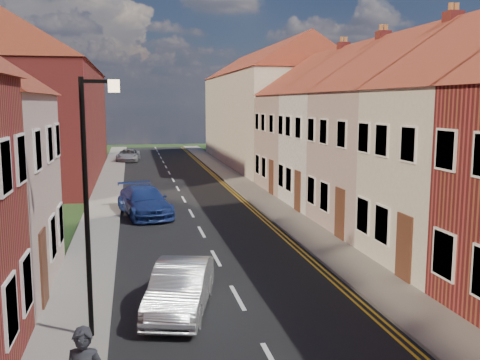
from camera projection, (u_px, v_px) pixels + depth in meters
name	position (u px, v px, depth m)	size (l,w,h in m)	color
road	(202.00, 232.00, 23.06)	(7.00, 90.00, 0.02)	black
pavement_left	(96.00, 236.00, 22.19)	(1.80, 90.00, 0.12)	gray
pavement_right	(299.00, 226.00, 23.92)	(1.80, 90.00, 0.12)	gray
cottage_r_pink	(416.00, 128.00, 23.18)	(8.30, 6.00, 9.00)	tan
cottage_r_white_far	(364.00, 123.00, 28.42)	(8.30, 5.20, 9.00)	white
cottage_r_cream_far	(328.00, 120.00, 33.66)	(8.30, 6.00, 9.00)	tan
block_right_far	(267.00, 105.00, 48.38)	(8.30, 24.20, 10.50)	#B3AC96
block_left_far	(43.00, 106.00, 39.87)	(8.30, 24.20, 10.50)	maroon
lamppost	(90.00, 192.00, 12.11)	(0.88, 0.15, 6.00)	black
car_mid	(180.00, 288.00, 14.27)	(1.39, 3.97, 1.31)	#ACAFB4
car_far	(144.00, 201.00, 26.38)	(2.02, 4.96, 1.44)	navy
car_distant	(128.00, 155.00, 50.64)	(1.98, 4.29, 1.19)	#B0B3B8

